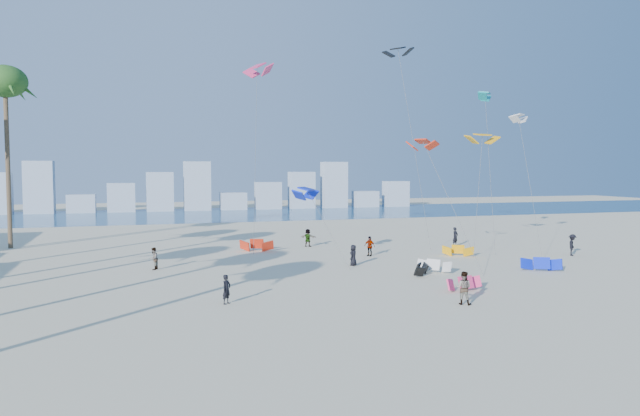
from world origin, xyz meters
name	(u,v)px	position (x,y,z in m)	size (l,w,h in m)	color
ground	(366,345)	(0.00, 0.00, 0.00)	(220.00, 220.00, 0.00)	beige
ocean	(195,215)	(0.00, 72.00, 0.01)	(220.00, 220.00, 0.00)	navy
kitesurfer_near	(227,289)	(-4.33, 9.02, 0.78)	(0.57, 0.37, 1.56)	black
kitesurfer_mid	(463,288)	(7.55, 5.22, 0.88)	(0.85, 0.66, 1.75)	gray
kitesurfers_far	(388,245)	(11.06, 22.99, 0.83)	(34.07, 13.34, 1.78)	black
grounded_kites	(410,260)	(10.39, 17.43, 0.43)	(20.04, 22.44, 0.95)	black
flying_kites	(397,111)	(12.21, 23.87, 11.93)	(27.02, 28.97, 18.53)	#0C23D0
distant_skyline	(182,193)	(-1.19, 82.00, 3.09)	(85.00, 3.00, 8.40)	#9EADBF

